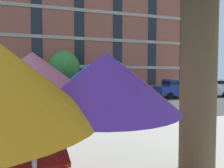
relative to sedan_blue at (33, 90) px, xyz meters
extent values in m
plane|color=#38383A|center=(1.73, -3.70, -0.95)|extent=(120.00, 120.00, 0.00)
cube|color=#9E998E|center=(1.73, 3.10, -0.89)|extent=(56.00, 3.60, 0.12)
cube|color=#934C3D|center=(1.73, 11.30, 8.65)|extent=(36.13, 12.00, 19.20)
cube|color=#9E937F|center=(1.73, 5.26, 2.25)|extent=(35.41, 0.08, 0.36)
cube|color=#9E937F|center=(1.73, 5.26, 5.45)|extent=(35.41, 0.08, 0.36)
cube|color=#9E937F|center=(1.73, 5.26, 8.65)|extent=(35.41, 0.08, 0.36)
cube|color=black|center=(-0.53, 5.27, 9.05)|extent=(1.10, 0.06, 18.00)
cube|color=black|center=(3.99, 5.27, 9.05)|extent=(1.10, 0.06, 18.00)
cube|color=black|center=(8.51, 5.27, 9.05)|extent=(1.10, 0.06, 18.00)
cube|color=black|center=(13.02, 5.27, 9.05)|extent=(1.10, 0.06, 18.00)
cube|color=black|center=(17.54, 5.27, 9.05)|extent=(1.10, 0.06, 18.00)
cube|color=navy|center=(-0.05, 0.00, -0.25)|extent=(4.40, 1.76, 0.80)
cube|color=navy|center=(0.10, 0.00, 0.49)|extent=(2.30, 1.55, 0.68)
cube|color=black|center=(0.10, 0.00, 0.49)|extent=(2.32, 1.57, 0.32)
cylinder|color=black|center=(-1.42, -0.88, -0.65)|extent=(0.60, 0.22, 0.60)
cylinder|color=black|center=(-1.42, 0.88, -0.65)|extent=(0.60, 0.22, 0.60)
cylinder|color=black|center=(1.31, -0.88, -0.65)|extent=(0.60, 0.22, 0.60)
cylinder|color=black|center=(1.31, 0.88, -0.65)|extent=(0.60, 0.22, 0.60)
cube|color=navy|center=(6.64, 0.00, -0.25)|extent=(4.40, 1.76, 0.80)
cube|color=navy|center=(6.79, 0.00, 0.49)|extent=(2.30, 1.55, 0.68)
cube|color=black|center=(6.79, 0.00, 0.49)|extent=(2.32, 1.57, 0.32)
cylinder|color=black|center=(5.27, -0.88, -0.65)|extent=(0.60, 0.22, 0.60)
cylinder|color=black|center=(5.27, 0.88, -0.65)|extent=(0.60, 0.22, 0.60)
cylinder|color=black|center=(8.00, -0.88, -0.65)|extent=(0.60, 0.22, 0.60)
cylinder|color=black|center=(8.00, 0.88, -0.65)|extent=(0.60, 0.22, 0.60)
cube|color=navy|center=(13.17, 0.00, -0.25)|extent=(4.40, 1.76, 0.80)
cube|color=navy|center=(13.02, 0.00, 0.49)|extent=(2.30, 1.55, 0.68)
cube|color=black|center=(13.02, 0.00, 0.49)|extent=(2.32, 1.57, 0.32)
cylinder|color=black|center=(14.54, 0.88, -0.65)|extent=(0.60, 0.22, 0.60)
cylinder|color=black|center=(14.54, -0.88, -0.65)|extent=(0.60, 0.22, 0.60)
cylinder|color=black|center=(11.81, 0.88, -0.65)|extent=(0.60, 0.22, 0.60)
cylinder|color=black|center=(11.81, -0.88, -0.65)|extent=(0.60, 0.22, 0.60)
cylinder|color=black|center=(17.98, 0.88, -0.65)|extent=(0.60, 0.22, 0.60)
cylinder|color=#4C3823|center=(2.22, 3.29, 0.19)|extent=(0.32, 0.32, 2.29)
sphere|color=#387F33|center=(2.38, 3.38, 2.49)|extent=(2.54, 2.54, 2.54)
sphere|color=#387F33|center=(2.40, 3.38, 2.14)|extent=(2.99, 2.99, 2.99)
sphere|color=#387F33|center=(2.32, 3.14, 2.19)|extent=(2.82, 2.82, 2.82)
sphere|color=#387F33|center=(2.27, 3.35, 2.68)|extent=(2.02, 2.02, 2.02)
cylinder|color=silver|center=(2.45, -12.70, 0.17)|extent=(0.06, 0.06, 2.24)
cone|color=#E5668C|center=(3.58, -12.70, 1.02)|extent=(1.35, 1.35, 0.55)
cone|color=blue|center=(3.25, -11.90, 1.02)|extent=(1.35, 1.35, 0.55)
cone|color=#199EB2|center=(2.45, -11.57, 1.02)|extent=(1.35, 1.35, 0.55)
cone|color=#662D9E|center=(3.25, -13.50, 1.02)|extent=(1.35, 1.35, 0.55)
cone|color=#E5668C|center=(2.45, -12.70, 1.06)|extent=(1.68, 1.68, 0.63)
cube|color=red|center=(1.97, -12.30, -0.21)|extent=(1.89, 1.03, 0.06)
cube|color=red|center=(1.89, -11.69, -0.51)|extent=(1.82, 0.52, 0.05)
cylinder|color=brown|center=(5.35, -12.17, 1.30)|extent=(0.67, 0.67, 4.50)
camera|label=1|loc=(2.91, -15.10, 1.06)|focal=28.03mm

